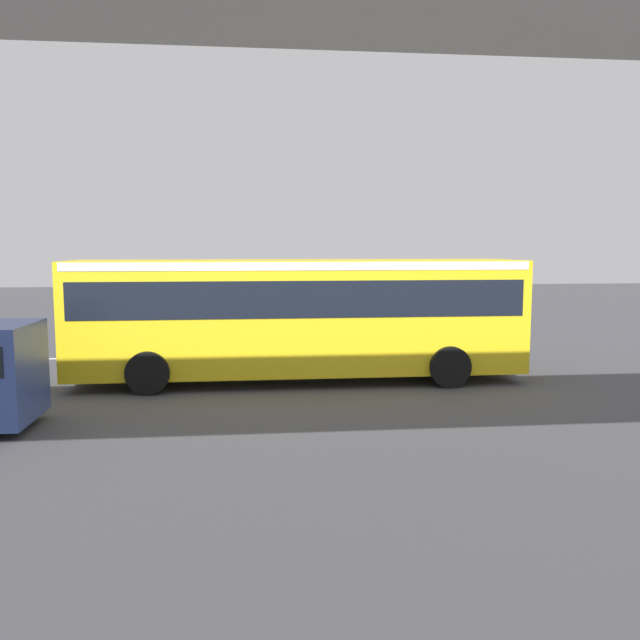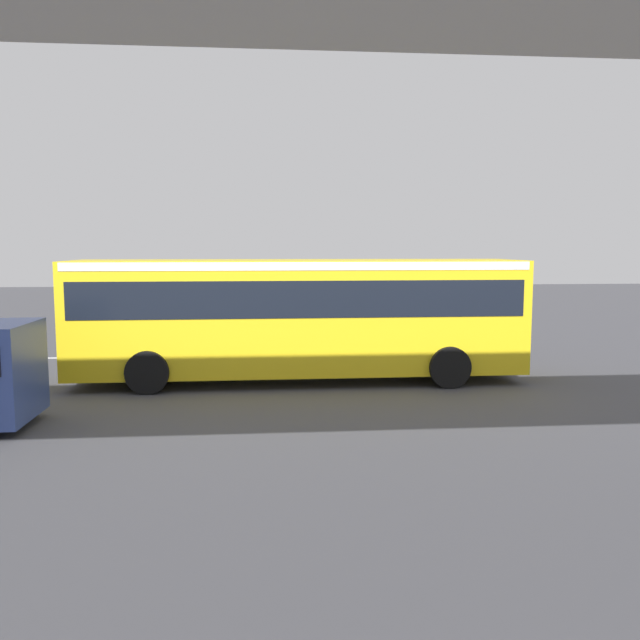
% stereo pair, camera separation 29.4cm
% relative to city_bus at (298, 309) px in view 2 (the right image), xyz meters
% --- Properties ---
extents(ground, '(80.00, 80.00, 0.00)m').
position_rel_city_bus_xyz_m(ground, '(1.08, -1.35, -1.88)').
color(ground, '#424247').
extents(city_bus, '(11.54, 2.85, 3.15)m').
position_rel_city_bus_xyz_m(city_bus, '(0.00, 0.00, 0.00)').
color(city_bus, yellow).
rests_on(city_bus, ground).
extents(pedestrian, '(0.38, 0.38, 1.79)m').
position_rel_city_bus_xyz_m(pedestrian, '(-2.59, -5.68, -1.00)').
color(pedestrian, '#2D2D38').
rests_on(pedestrian, ground).
extents(traffic_sign, '(0.08, 0.60, 2.80)m').
position_rel_city_bus_xyz_m(traffic_sign, '(5.34, -4.79, 0.01)').
color(traffic_sign, slate).
rests_on(traffic_sign, ground).
extents(lane_dash_leftmost, '(2.00, 0.20, 0.01)m').
position_rel_city_bus_xyz_m(lane_dash_leftmost, '(-4.92, -4.10, -1.88)').
color(lane_dash_leftmost, silver).
rests_on(lane_dash_leftmost, ground).
extents(lane_dash_left, '(2.00, 0.20, 0.01)m').
position_rel_city_bus_xyz_m(lane_dash_left, '(-0.92, -4.10, -1.88)').
color(lane_dash_left, silver).
rests_on(lane_dash_left, ground).
extents(lane_dash_centre, '(2.00, 0.20, 0.01)m').
position_rel_city_bus_xyz_m(lane_dash_centre, '(3.08, -4.10, -1.88)').
color(lane_dash_centre, silver).
rests_on(lane_dash_centre, ground).
extents(lane_dash_right, '(2.00, 0.20, 0.01)m').
position_rel_city_bus_xyz_m(lane_dash_right, '(7.08, -4.10, -1.88)').
color(lane_dash_right, silver).
rests_on(lane_dash_right, ground).
extents(pedestrian_overpass, '(25.99, 2.60, 7.16)m').
position_rel_city_bus_xyz_m(pedestrian_overpass, '(1.08, 11.05, 3.42)').
color(pedestrian_overpass, '#B2ADA5').
rests_on(pedestrian_overpass, ground).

